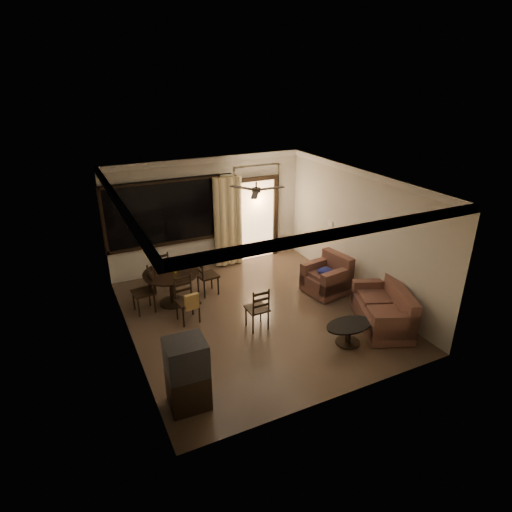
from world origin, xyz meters
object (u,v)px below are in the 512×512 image
dining_chair_north (160,278)px  coffee_table (349,331)px  tv_cabinet (187,374)px  dining_chair_east (207,282)px  side_chair (257,316)px  dining_chair_west (145,299)px  dining_chair_south (188,308)px  armchair (328,278)px  dining_table (171,279)px  sofa (385,311)px

dining_chair_north → coffee_table: dining_chair_north is taller
tv_cabinet → coffee_table: tv_cabinet is taller
dining_chair_east → side_chair: size_ratio=1.05×
dining_chair_west → dining_chair_north: bearing=142.4°
dining_chair_south → coffee_table: size_ratio=1.02×
armchair → coffee_table: armchair is taller
coffee_table → dining_chair_east: bearing=119.5°
dining_table → tv_cabinet: tv_cabinet is taller
dining_chair_west → tv_cabinet: bearing=-5.8°
dining_chair_south → sofa: 3.90m
dining_chair_west → dining_chair_east: 1.46m
dining_chair_east → dining_chair_south: bearing=135.7°
dining_chair_west → tv_cabinet: size_ratio=0.84×
dining_table → dining_chair_east: size_ratio=1.24×
coffee_table → dining_chair_north: bearing=125.2°
dining_table → sofa: dining_table is taller
dining_chair_south → side_chair: (1.14, -0.83, -0.04)m
dining_table → tv_cabinet: size_ratio=1.04×
tv_cabinet → coffee_table: (3.14, 0.25, -0.30)m
coffee_table → sofa: bearing=10.6°
dining_chair_east → side_chair: bearing=-173.2°
dining_chair_west → dining_chair_south: 1.04m
tv_cabinet → coffee_table: size_ratio=1.22×
armchair → coffee_table: size_ratio=1.05×
dining_chair_west → sofa: 4.90m
sofa → side_chair: bearing=179.2°
dining_chair_west → dining_chair_south: size_ratio=1.00×
dining_chair_south → dining_chair_north: (-0.16, 1.64, -0.02)m
tv_cabinet → armchair: tv_cabinet is taller
dining_chair_east → dining_chair_north: 1.15m
tv_cabinet → sofa: size_ratio=0.64×
dining_table → dining_chair_south: (0.08, -0.85, -0.28)m
dining_chair_north → side_chair: (1.30, -2.47, -0.01)m
dining_table → armchair: bearing=-17.3°
tv_cabinet → sofa: bearing=8.7°
dining_chair_east → armchair: (2.49, -1.11, 0.07)m
dining_chair_east → dining_chair_south: size_ratio=1.00×
dining_chair_east → side_chair: dining_chair_east is taller
coffee_table → side_chair: (-1.29, 1.20, -0.00)m
dining_table → dining_chair_east: bearing=5.5°
dining_table → side_chair: dining_table is taller
dining_chair_east → dining_chair_north: same height
coffee_table → dining_chair_south: bearing=140.1°
dining_chair_west → armchair: size_ratio=0.97×
dining_table → armchair: 3.49m
dining_chair_west → dining_chair_east: size_ratio=1.00×
dining_chair_east → side_chair: (0.39, -1.77, -0.01)m
dining_chair_west → dining_chair_east: bearing=90.8°
dining_chair_south → armchair: bearing=-8.7°
dining_chair_north → coffee_table: size_ratio=1.02×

